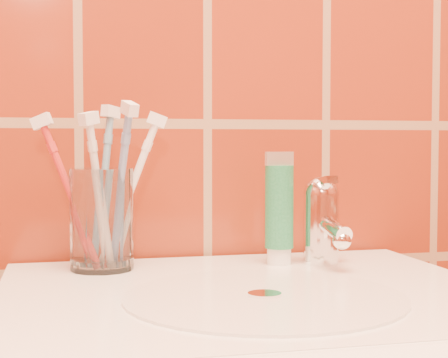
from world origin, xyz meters
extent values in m
cylinder|color=silver|center=(0.00, 0.91, 0.85)|extent=(0.30, 0.30, 0.00)
cylinder|color=white|center=(0.00, 0.91, 0.85)|extent=(0.04, 0.04, 0.00)
cylinder|color=white|center=(-0.16, 1.12, 0.92)|extent=(0.08, 0.08, 0.13)
cylinder|color=white|center=(0.08, 1.10, 0.86)|extent=(0.03, 0.03, 0.02)
cylinder|color=#196C41|center=(0.08, 1.10, 0.93)|extent=(0.04, 0.04, 0.11)
cube|color=beige|center=(0.08, 1.10, 0.99)|extent=(0.04, 0.01, 0.02)
cylinder|color=white|center=(0.14, 1.09, 0.90)|extent=(0.05, 0.05, 0.09)
sphere|color=white|center=(0.14, 1.09, 0.94)|extent=(0.05, 0.05, 0.05)
cylinder|color=white|center=(0.14, 1.06, 0.91)|extent=(0.02, 0.09, 0.03)
cube|color=white|center=(0.14, 1.08, 0.96)|extent=(0.02, 0.06, 0.01)
camera|label=1|loc=(-0.21, 0.22, 1.01)|focal=55.00mm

